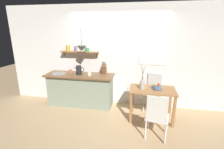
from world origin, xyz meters
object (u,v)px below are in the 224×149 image
(dining_chair_near, at_px, (157,115))
(coffee_mug_by_sink, at_px, (70,71))
(dining_chair_far, at_px, (153,90))
(pendant_lamp, at_px, (82,49))
(fruit_bowl, at_px, (157,87))
(coffee_mug_spare, at_px, (89,74))
(twig_vase, at_px, (142,85))
(knife_block, at_px, (104,69))
(dining_table, at_px, (152,94))
(electric_kettle, at_px, (79,70))

(dining_chair_near, bearing_deg, coffee_mug_by_sink, 151.86)
(dining_chair_far, height_order, pendant_lamp, pendant_lamp)
(fruit_bowl, distance_m, pendant_lamp, 2.02)
(dining_chair_near, bearing_deg, coffee_mug_spare, 147.26)
(twig_vase, height_order, knife_block, twig_vase)
(twig_vase, bearing_deg, pendant_lamp, 168.69)
(knife_block, bearing_deg, coffee_mug_spare, -145.03)
(dining_table, distance_m, coffee_mug_spare, 1.66)
(fruit_bowl, bearing_deg, dining_chair_near, -92.24)
(pendant_lamp, bearing_deg, dining_chair_near, -29.13)
(electric_kettle, relative_size, coffee_mug_spare, 2.07)
(dining_table, height_order, knife_block, knife_block)
(coffee_mug_spare, height_order, pendant_lamp, pendant_lamp)
(coffee_mug_by_sink, bearing_deg, dining_chair_far, 1.77)
(twig_vase, relative_size, pendant_lamp, 0.95)
(fruit_bowl, bearing_deg, coffee_mug_spare, 169.57)
(twig_vase, distance_m, coffee_mug_by_sink, 2.01)
(fruit_bowl, xyz_separation_m, coffee_mug_by_sink, (-2.28, 0.44, 0.13))
(electric_kettle, height_order, coffee_mug_by_sink, electric_kettle)
(dining_chair_near, xyz_separation_m, dining_chair_far, (-0.00, 1.27, 0.01))
(dining_chair_near, xyz_separation_m, pendant_lamp, (-1.81, 1.01, 1.09))
(dining_table, height_order, fruit_bowl, fruit_bowl)
(knife_block, relative_size, pendant_lamp, 0.59)
(knife_block, xyz_separation_m, coffee_mug_spare, (-0.34, -0.24, -0.09))
(electric_kettle, distance_m, coffee_mug_by_sink, 0.28)
(dining_table, height_order, twig_vase, twig_vase)
(dining_table, relative_size, twig_vase, 1.87)
(coffee_mug_by_sink, bearing_deg, knife_block, 6.44)
(dining_table, relative_size, coffee_mug_spare, 8.16)
(electric_kettle, bearing_deg, dining_chair_near, -30.29)
(knife_block, xyz_separation_m, pendant_lamp, (-0.49, -0.29, 0.57))
(dining_table, xyz_separation_m, knife_block, (-1.26, 0.56, 0.40))
(dining_table, bearing_deg, dining_chair_far, 83.56)
(dining_table, bearing_deg, fruit_bowl, 7.94)
(coffee_mug_by_sink, relative_size, pendant_lamp, 0.21)
(knife_block, bearing_deg, dining_chair_near, -44.61)
(dining_chair_far, relative_size, pendant_lamp, 1.66)
(pendant_lamp, bearing_deg, dining_chair_far, 8.12)
(dining_table, relative_size, knife_block, 3.04)
(dining_chair_near, height_order, coffee_mug_by_sink, coffee_mug_by_sink)
(pendant_lamp, bearing_deg, dining_table, -8.66)
(electric_kettle, xyz_separation_m, pendant_lamp, (0.16, -0.14, 0.59))
(dining_chair_far, distance_m, fruit_bowl, 0.59)
(dining_chair_far, relative_size, coffee_mug_spare, 7.60)
(dining_chair_far, relative_size, fruit_bowl, 4.51)
(dining_chair_far, bearing_deg, coffee_mug_by_sink, -178.23)
(coffee_mug_spare, relative_size, pendant_lamp, 0.22)
(pendant_lamp, bearing_deg, coffee_mug_spare, 20.28)
(dining_chair_near, distance_m, electric_kettle, 2.35)
(knife_block, relative_size, coffee_mug_by_sink, 2.80)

